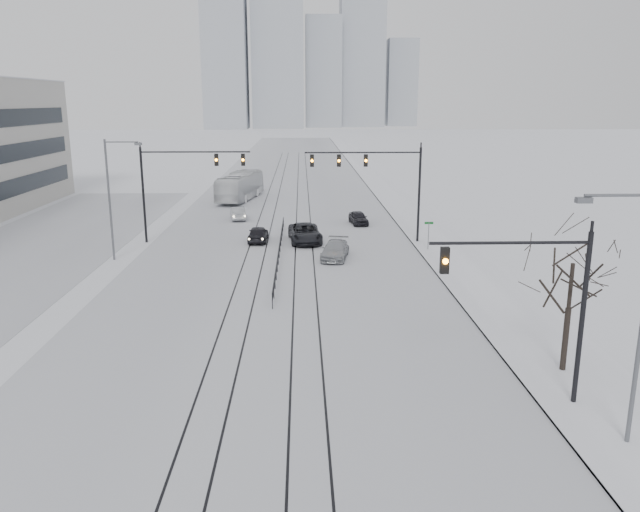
# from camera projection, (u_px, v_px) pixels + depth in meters

# --- Properties ---
(ground) EXTENTS (500.00, 500.00, 0.00)m
(ground) POSITION_uv_depth(u_px,v_px,m) (246.00, 507.00, 18.46)
(ground) COLOR silver
(ground) RESTS_ON ground
(road) EXTENTS (22.00, 260.00, 0.02)m
(road) POSITION_uv_depth(u_px,v_px,m) (287.00, 199.00, 76.65)
(road) COLOR silver
(road) RESTS_ON ground
(sidewalk_east) EXTENTS (5.00, 260.00, 0.16)m
(sidewalk_east) POSITION_uv_depth(u_px,v_px,m) (397.00, 197.00, 77.03)
(sidewalk_east) COLOR white
(sidewalk_east) RESTS_ON ground
(curb) EXTENTS (0.10, 260.00, 0.12)m
(curb) POSITION_uv_depth(u_px,v_px,m) (377.00, 198.00, 76.96)
(curb) COLOR gray
(curb) RESTS_ON ground
(parking_strip) EXTENTS (14.00, 60.00, 0.03)m
(parking_strip) POSITION_uv_depth(u_px,v_px,m) (41.00, 245.00, 51.82)
(parking_strip) COLOR silver
(parking_strip) RESTS_ON ground
(tram_rails) EXTENTS (5.30, 180.00, 0.01)m
(tram_rails) POSITION_uv_depth(u_px,v_px,m) (283.00, 232.00, 57.25)
(tram_rails) COLOR black
(tram_rails) RESTS_ON ground
(skyline) EXTENTS (96.00, 48.00, 72.00)m
(skyline) POSITION_uv_depth(u_px,v_px,m) (308.00, 57.00, 276.58)
(skyline) COLOR #9CA2AB
(skyline) RESTS_ON ground
(traffic_mast_near) EXTENTS (6.10, 0.37, 7.00)m
(traffic_mast_near) POSITION_uv_depth(u_px,v_px,m) (543.00, 295.00, 23.49)
(traffic_mast_near) COLOR black
(traffic_mast_near) RESTS_ON ground
(traffic_mast_ne) EXTENTS (9.60, 0.37, 8.00)m
(traffic_mast_ne) POSITION_uv_depth(u_px,v_px,m) (379.00, 175.00, 51.25)
(traffic_mast_ne) COLOR black
(traffic_mast_ne) RESTS_ON ground
(traffic_mast_nw) EXTENTS (9.10, 0.37, 8.00)m
(traffic_mast_nw) POSITION_uv_depth(u_px,v_px,m) (178.00, 177.00, 51.78)
(traffic_mast_nw) COLOR black
(traffic_mast_nw) RESTS_ON ground
(street_light_east) EXTENTS (2.73, 0.25, 9.00)m
(street_light_east) POSITION_uv_depth(u_px,v_px,m) (636.00, 304.00, 20.48)
(street_light_east) COLOR #595B60
(street_light_east) RESTS_ON ground
(street_light_west) EXTENTS (2.73, 0.25, 9.00)m
(street_light_west) POSITION_uv_depth(u_px,v_px,m) (113.00, 191.00, 45.94)
(street_light_west) COLOR #595B60
(street_light_west) RESTS_ON ground
(bare_tree) EXTENTS (4.40, 4.40, 6.10)m
(bare_tree) POSITION_uv_depth(u_px,v_px,m) (572.00, 275.00, 26.49)
(bare_tree) COLOR black
(bare_tree) RESTS_ON ground
(median_fence) EXTENTS (0.06, 24.00, 1.00)m
(median_fence) POSITION_uv_depth(u_px,v_px,m) (279.00, 252.00, 47.43)
(median_fence) COLOR black
(median_fence) RESTS_ON ground
(street_sign) EXTENTS (0.70, 0.06, 2.40)m
(street_sign) POSITION_uv_depth(u_px,v_px,m) (429.00, 232.00, 49.46)
(street_sign) COLOR #595B60
(street_sign) RESTS_ON ground
(sedan_sb_inner) EXTENTS (1.69, 4.01, 1.35)m
(sedan_sb_inner) POSITION_uv_depth(u_px,v_px,m) (258.00, 234.00, 53.02)
(sedan_sb_inner) COLOR black
(sedan_sb_inner) RESTS_ON ground
(sedan_sb_outer) EXTENTS (2.00, 4.11, 1.30)m
(sedan_sb_outer) POSITION_uv_depth(u_px,v_px,m) (238.00, 213.00, 63.03)
(sedan_sb_outer) COLOR #A8ACB0
(sedan_sb_outer) RESTS_ON ground
(sedan_nb_front) EXTENTS (3.06, 5.76, 1.54)m
(sedan_nb_front) POSITION_uv_depth(u_px,v_px,m) (305.00, 233.00, 52.85)
(sedan_nb_front) COLOR black
(sedan_nb_front) RESTS_ON ground
(sedan_nb_right) EXTENTS (2.64, 4.80, 1.32)m
(sedan_nb_right) POSITION_uv_depth(u_px,v_px,m) (335.00, 250.00, 47.39)
(sedan_nb_right) COLOR #9EA1A5
(sedan_nb_right) RESTS_ON ground
(sedan_nb_far) EXTENTS (1.94, 3.83, 1.25)m
(sedan_nb_far) POSITION_uv_depth(u_px,v_px,m) (358.00, 218.00, 60.58)
(sedan_nb_far) COLOR black
(sedan_nb_far) RESTS_ON ground
(box_truck) EXTENTS (4.98, 12.06, 3.27)m
(box_truck) POSITION_uv_depth(u_px,v_px,m) (240.00, 187.00, 75.22)
(box_truck) COLOR silver
(box_truck) RESTS_ON ground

